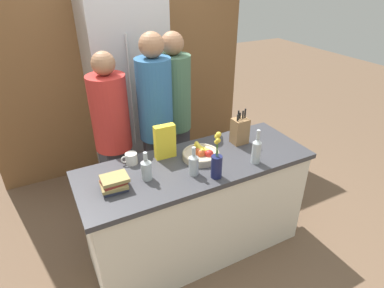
{
  "coord_description": "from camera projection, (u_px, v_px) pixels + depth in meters",
  "views": [
    {
      "loc": [
        -1.0,
        -1.82,
        2.22
      ],
      "look_at": [
        0.0,
        0.08,
        1.01
      ],
      "focal_mm": 30.0,
      "sensor_mm": 36.0,
      "label": 1
    }
  ],
  "objects": [
    {
      "name": "ground_plane",
      "position": [
        196.0,
        246.0,
        2.89
      ],
      "size": [
        14.0,
        14.0,
        0.0
      ],
      "primitive_type": "plane",
      "color": "brown"
    },
    {
      "name": "kitchen_island",
      "position": [
        197.0,
        207.0,
        2.68
      ],
      "size": [
        1.82,
        0.67,
        0.89
      ],
      "color": "silver",
      "rests_on": "ground_plane"
    },
    {
      "name": "back_wall_wood",
      "position": [
        123.0,
        58.0,
        3.63
      ],
      "size": [
        3.02,
        0.12,
        2.6
      ],
      "color": "brown",
      "rests_on": "ground_plane"
    },
    {
      "name": "refrigerator",
      "position": [
        128.0,
        92.0,
        3.46
      ],
      "size": [
        0.77,
        0.62,
        2.04
      ],
      "color": "#B7B7BC",
      "rests_on": "ground_plane"
    },
    {
      "name": "fruit_bowl",
      "position": [
        201.0,
        154.0,
        2.49
      ],
      "size": [
        0.29,
        0.29,
        0.1
      ],
      "color": "tan",
      "rests_on": "kitchen_island"
    },
    {
      "name": "knife_block",
      "position": [
        240.0,
        131.0,
        2.68
      ],
      "size": [
        0.13,
        0.11,
        0.3
      ],
      "color": "olive",
      "rests_on": "kitchen_island"
    },
    {
      "name": "flower_vase",
      "position": [
        217.0,
        163.0,
        2.23
      ],
      "size": [
        0.08,
        0.08,
        0.36
      ],
      "color": "#191E4C",
      "rests_on": "kitchen_island"
    },
    {
      "name": "cereal_box",
      "position": [
        165.0,
        142.0,
        2.46
      ],
      "size": [
        0.17,
        0.07,
        0.27
      ],
      "color": "yellow",
      "rests_on": "kitchen_island"
    },
    {
      "name": "coffee_mug",
      "position": [
        131.0,
        159.0,
        2.42
      ],
      "size": [
        0.13,
        0.09,
        0.09
      ],
      "color": "silver",
      "rests_on": "kitchen_island"
    },
    {
      "name": "book_stack",
      "position": [
        114.0,
        183.0,
        2.14
      ],
      "size": [
        0.19,
        0.16,
        0.09
      ],
      "color": "#2D334C",
      "rests_on": "kitchen_island"
    },
    {
      "name": "bottle_oil",
      "position": [
        194.0,
        164.0,
        2.28
      ],
      "size": [
        0.07,
        0.07,
        0.22
      ],
      "color": "#B2BCC1",
      "rests_on": "kitchen_island"
    },
    {
      "name": "bottle_vinegar",
      "position": [
        256.0,
        150.0,
        2.41
      ],
      "size": [
        0.07,
        0.07,
        0.28
      ],
      "color": "#B2BCC1",
      "rests_on": "kitchen_island"
    },
    {
      "name": "bottle_wine",
      "position": [
        146.0,
        169.0,
        2.23
      ],
      "size": [
        0.08,
        0.08,
        0.22
      ],
      "color": "#B2BCC1",
      "rests_on": "kitchen_island"
    },
    {
      "name": "person_at_sink",
      "position": [
        113.0,
        134.0,
        2.81
      ],
      "size": [
        0.32,
        0.32,
        1.64
      ],
      "rotation": [
        0.0,
        0.0,
        0.25
      ],
      "color": "#383842",
      "rests_on": "ground_plane"
    },
    {
      "name": "person_in_blue",
      "position": [
        156.0,
        121.0,
        2.84
      ],
      "size": [
        0.3,
        0.3,
        1.77
      ],
      "rotation": [
        0.0,
        0.0,
        -0.14
      ],
      "color": "#383842",
      "rests_on": "ground_plane"
    },
    {
      "name": "person_in_red_tee",
      "position": [
        174.0,
        113.0,
        3.05
      ],
      "size": [
        0.32,
        0.32,
        1.73
      ],
      "rotation": [
        0.0,
        0.0,
        0.17
      ],
      "color": "#383842",
      "rests_on": "ground_plane"
    }
  ]
}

